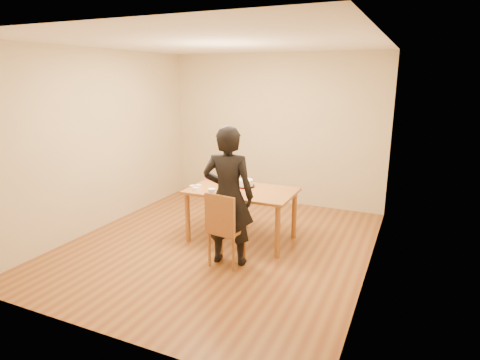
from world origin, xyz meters
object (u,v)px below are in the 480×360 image
at_px(cake, 245,183).
at_px(person, 228,196).
at_px(dining_table, 241,191).
at_px(dining_chair, 227,230).
at_px(cake_plate, 245,186).

xyz_separation_m(cake, person, (0.17, -0.89, 0.07)).
bearing_deg(dining_table, person, -78.92).
bearing_deg(cake, dining_chair, -80.00).
height_order(dining_table, cake, cake).
height_order(dining_chair, cake, cake).
height_order(cake, person, person).
relative_size(dining_table, cake_plate, 5.35).
xyz_separation_m(dining_table, cake, (-0.02, 0.16, 0.08)).
bearing_deg(cake_plate, cake, 0.00).
distance_m(dining_table, dining_chair, 0.84).
bearing_deg(cake_plate, dining_chair, -80.00).
relative_size(dining_chair, cake_plate, 1.37).
xyz_separation_m(dining_table, person, (0.15, -0.73, 0.14)).
xyz_separation_m(dining_chair, person, (0.00, 0.04, 0.42)).
distance_m(dining_chair, person, 0.42).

